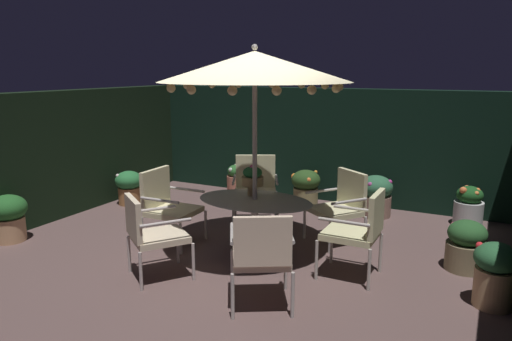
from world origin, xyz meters
TOP-DOWN VIEW (x-y plane):
  - ground_plane at (0.00, 0.00)m, footprint 6.86×6.70m
  - hedge_backdrop_rear at (0.00, 3.20)m, footprint 6.86×0.30m
  - hedge_backdrop_left at (-3.28, 0.00)m, footprint 0.30×6.70m
  - patio_dining_table at (0.26, 0.16)m, footprint 1.45×0.97m
  - patio_umbrella at (0.26, 0.16)m, footprint 2.24×2.24m
  - centerpiece_planter at (0.15, 0.32)m, footprint 0.27×0.27m
  - patio_chair_north at (1.03, 1.20)m, footprint 0.85×0.84m
  - patio_chair_northeast at (-0.32, 1.32)m, footprint 0.86×0.85m
  - patio_chair_east at (-1.04, 0.13)m, footprint 0.65×0.66m
  - patio_chair_southeast at (-0.50, -0.88)m, footprint 0.81×0.82m
  - patio_chair_south at (0.90, -0.96)m, footprint 0.82×0.83m
  - patio_chair_southwest at (1.54, 0.16)m, footprint 0.62×0.56m
  - potted_plant_back_center at (2.52, 2.70)m, footprint 0.42×0.42m
  - potted_plant_front_corner at (2.90, 0.11)m, footprint 0.42×0.42m
  - potted_plant_right_near at (1.18, 2.56)m, footprint 0.52×0.52m
  - potted_plant_back_right at (-2.76, 1.31)m, footprint 0.46×0.46m
  - potted_plant_back_left at (-0.04, 2.65)m, footprint 0.50×0.49m
  - potted_plant_left_far at (-1.52, 2.88)m, footprint 0.37×0.37m
  - potted_plant_right_far at (-2.97, -0.82)m, footprint 0.50×0.50m
  - potted_plant_left_near at (2.60, 0.94)m, footprint 0.45×0.45m

SIDE VIEW (x-z plane):
  - ground_plane at x=0.00m, z-range -0.02..0.00m
  - potted_plant_left_far at x=-1.52m, z-range 0.00..0.52m
  - potted_plant_back_center at x=2.52m, z-range -0.01..0.60m
  - potted_plant_left_near at x=2.60m, z-range 0.00..0.60m
  - potted_plant_back_right at x=-2.76m, z-range 0.03..0.61m
  - potted_plant_back_left at x=-0.04m, z-range 0.02..0.63m
  - potted_plant_right_near at x=1.18m, z-range 0.01..0.66m
  - potted_plant_front_corner at x=2.90m, z-range 0.03..0.68m
  - potted_plant_right_far at x=-2.97m, z-range 0.03..0.67m
  - patio_chair_north at x=1.03m, z-range 0.06..1.02m
  - patio_chair_east at x=-1.04m, z-range 0.06..1.04m
  - patio_chair_southeast at x=-0.50m, z-range 0.08..1.02m
  - patio_dining_table at x=0.26m, z-range 0.20..0.95m
  - patio_chair_south at x=0.90m, z-range 0.09..1.08m
  - patio_chair_southwest at x=1.54m, z-range 0.09..1.08m
  - patio_chair_northeast at x=-0.32m, z-range 0.08..1.11m
  - centerpiece_planter at x=0.15m, z-range 0.78..1.16m
  - hedge_backdrop_rear at x=0.00m, z-range 0.00..1.96m
  - hedge_backdrop_left at x=-3.28m, z-range 0.00..1.96m
  - patio_umbrella at x=0.26m, z-range 1.03..3.59m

